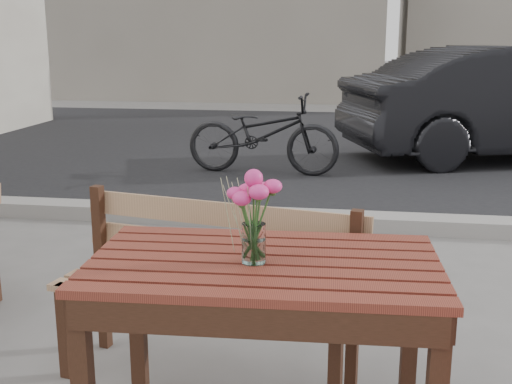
% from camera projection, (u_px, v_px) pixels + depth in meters
% --- Properties ---
extents(street, '(30.00, 8.12, 0.12)m').
position_uv_depth(street, '(316.00, 171.00, 7.08)').
color(street, black).
rests_on(street, ground).
extents(main_table, '(1.22, 0.75, 0.73)m').
position_uv_depth(main_table, '(264.00, 293.00, 2.21)').
color(main_table, '#5A2117').
rests_on(main_table, ground).
extents(main_bench, '(1.37, 0.65, 0.82)m').
position_uv_depth(main_bench, '(212.00, 270.00, 2.74)').
color(main_bench, '#9B7450').
rests_on(main_bench, ground).
extents(main_vase, '(0.17, 0.17, 0.32)m').
position_uv_depth(main_vase, '(254.00, 205.00, 2.10)').
color(main_vase, white).
rests_on(main_vase, main_table).
extents(bicycle, '(1.71, 0.70, 0.88)m').
position_uv_depth(bicycle, '(263.00, 134.00, 6.98)').
color(bicycle, black).
rests_on(bicycle, ground).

